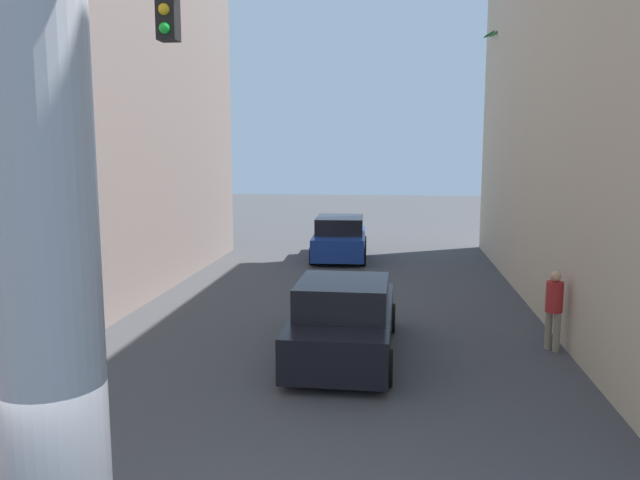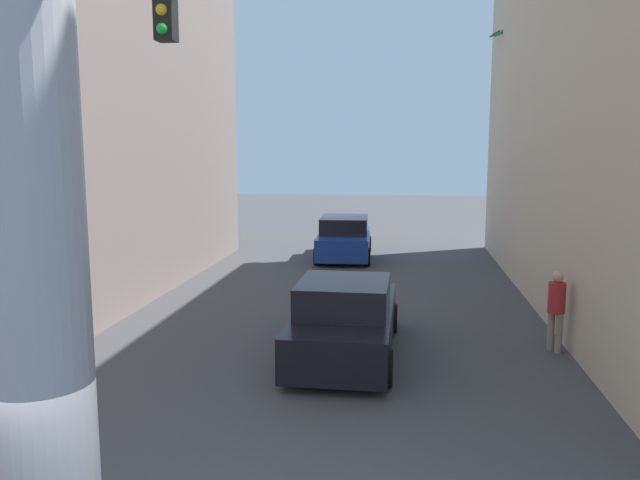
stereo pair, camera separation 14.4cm
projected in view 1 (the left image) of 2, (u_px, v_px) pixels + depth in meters
ground_plane at (339, 322)px, 14.77m from camera, size 82.72×82.72×0.00m
street_lamp at (610, 133)px, 11.06m from camera, size 2.42×0.28×7.20m
car_lead at (344, 320)px, 12.33m from camera, size 2.02×4.65×1.56m
car_far at (340, 239)px, 23.37m from camera, size 2.14×4.36×1.56m
palm_tree_far_right at (522, 104)px, 22.73m from camera, size 2.86×2.87×8.85m
pedestrian_mid_right at (554, 304)px, 12.56m from camera, size 0.48×0.48×1.64m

